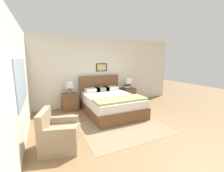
{
  "coord_description": "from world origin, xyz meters",
  "views": [
    {
      "loc": [
        -1.91,
        -2.63,
        1.78
      ],
      "look_at": [
        0.09,
        1.6,
        0.95
      ],
      "focal_mm": 24.0,
      "sensor_mm": 36.0,
      "label": 1
    }
  ],
  "objects": [
    {
      "name": "bed",
      "position": [
        0.12,
        1.81,
        0.33
      ],
      "size": [
        1.59,
        2.16,
        1.15
      ],
      "color": "brown",
      "rests_on": "ground_plane"
    },
    {
      "name": "book_hardcover_middle",
      "position": [
        1.21,
        2.59,
        0.64
      ],
      "size": [
        0.16,
        0.24,
        0.04
      ],
      "rotation": [
        0.0,
        0.0,
        0.07
      ],
      "color": "#335693",
      "rests_on": "book_thick_bottom"
    },
    {
      "name": "book_slim_near_top",
      "position": [
        1.21,
        2.59,
        0.72
      ],
      "size": [
        0.21,
        0.25,
        0.03
      ],
      "rotation": [
        0.0,
        0.0,
        0.17
      ],
      "color": "#232328",
      "rests_on": "book_novel_upper"
    },
    {
      "name": "table_lamp_by_door",
      "position": [
        1.34,
        2.62,
        0.88
      ],
      "size": [
        0.28,
        0.28,
        0.45
      ],
      "color": "slate",
      "rests_on": "nightstand_by_door"
    },
    {
      "name": "ground_plane",
      "position": [
        0.0,
        0.0,
        0.0
      ],
      "size": [
        16.0,
        16.0,
        0.0
      ],
      "primitive_type": "plane",
      "color": "olive"
    },
    {
      "name": "table_lamp_near_window",
      "position": [
        -1.06,
        2.62,
        0.88
      ],
      "size": [
        0.28,
        0.28,
        0.45
      ],
      "color": "slate",
      "rests_on": "nightstand_near_window"
    },
    {
      "name": "wall_back",
      "position": [
        0.0,
        2.95,
        1.3
      ],
      "size": [
        7.04,
        0.09,
        2.6
      ],
      "color": "silver",
      "rests_on": "ground_plane"
    },
    {
      "name": "book_thick_bottom",
      "position": [
        1.21,
        2.59,
        0.61
      ],
      "size": [
        0.22,
        0.28,
        0.03
      ],
      "rotation": [
        0.0,
        0.0,
        -0.06
      ],
      "color": "#335693",
      "rests_on": "nightstand_by_door"
    },
    {
      "name": "wall_left",
      "position": [
        -2.35,
        1.44,
        1.3
      ],
      "size": [
        0.08,
        5.32,
        2.6
      ],
      "color": "silver",
      "rests_on": "ground_plane"
    },
    {
      "name": "book_novel_upper",
      "position": [
        1.21,
        2.59,
        0.68
      ],
      "size": [
        0.25,
        0.29,
        0.04
      ],
      "rotation": [
        0.0,
        0.0,
        -0.15
      ],
      "color": "silver",
      "rests_on": "book_hardcover_middle"
    },
    {
      "name": "nightstand_near_window",
      "position": [
        -1.08,
        2.64,
        0.3
      ],
      "size": [
        0.52,
        0.48,
        0.59
      ],
      "color": "brown",
      "rests_on": "ground_plane"
    },
    {
      "name": "area_rug_main",
      "position": [
        -0.03,
        0.57,
        0.0
      ],
      "size": [
        2.21,
        1.67,
        0.01
      ],
      "color": "#897556",
      "rests_on": "ground_plane"
    },
    {
      "name": "nightstand_by_door",
      "position": [
        1.33,
        2.64,
        0.3
      ],
      "size": [
        0.52,
        0.48,
        0.59
      ],
      "color": "brown",
      "rests_on": "ground_plane"
    },
    {
      "name": "armchair",
      "position": [
        -1.7,
        0.34,
        0.28
      ],
      "size": [
        0.85,
        0.85,
        0.81
      ],
      "rotation": [
        0.0,
        0.0,
        -1.84
      ],
      "color": "#998466",
      "rests_on": "ground_plane"
    }
  ]
}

